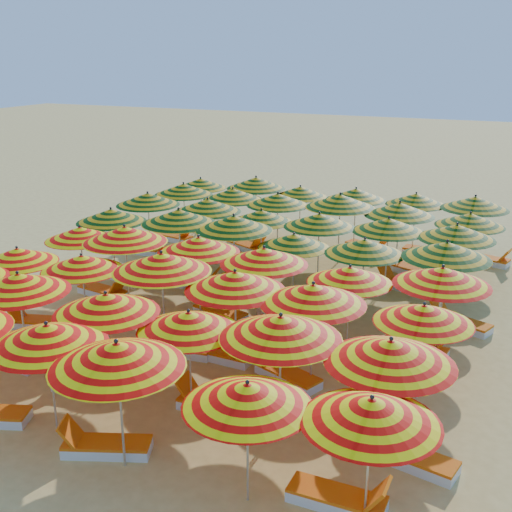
{
  "coord_description": "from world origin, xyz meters",
  "views": [
    {
      "loc": [
        7.42,
        -16.34,
        7.53
      ],
      "look_at": [
        0.0,
        0.5,
        1.6
      ],
      "focal_mm": 45.0,
      "sensor_mm": 36.0,
      "label": 1
    }
  ],
  "objects_px": {
    "umbrella_45": "(356,194)",
    "umbrella_26": "(234,223)",
    "umbrella_20": "(199,245)",
    "lounger_4": "(13,359)",
    "umbrella_34": "(389,225)",
    "umbrella_46": "(416,199)",
    "lounger_10": "(222,354)",
    "lounger_17": "(195,282)",
    "umbrella_7": "(18,283)",
    "lounger_19": "(459,323)",
    "umbrella_33": "(319,220)",
    "umbrella_16": "(313,294)",
    "umbrella_41": "(470,220)",
    "lounger_29": "(486,260)",
    "beachgoer_b": "(236,288)",
    "lounger_13": "(219,312)",
    "umbrella_18": "(80,234)",
    "umbrella_10": "(281,327)",
    "lounger_28": "(427,252)",
    "umbrella_2": "(47,335)",
    "umbrella_38": "(278,200)",
    "umbrella_21": "(264,256)",
    "beachgoer_a": "(261,325)",
    "umbrella_43": "(256,183)",
    "lounger_20": "(140,249)",
    "lounger_25": "(193,224)",
    "umbrella_11": "(390,352)",
    "umbrella_12": "(17,256)",
    "lounger_24": "(412,270)",
    "umbrella_28": "(365,247)",
    "umbrella_30": "(148,199)",
    "lounger_22": "(174,237)",
    "lounger_23": "(247,246)",
    "lounger_15": "(416,349)",
    "lounger_21": "(402,284)",
    "umbrella_36": "(184,189)",
    "lounger_11": "(287,374)",
    "umbrella_13": "(82,263)",
    "lounger_27": "(368,247)",
    "lounger_18": "(246,292)",
    "lounger_12": "(104,291)",
    "lounger_3": "(339,499)",
    "lounger_14": "(283,332)",
    "lounger_6": "(214,405)",
    "umbrella_17": "(424,314)",
    "umbrella_9": "(189,322)",
    "lounger_8": "(39,322)",
    "umbrella_15": "(235,281)",
    "lounger_5": "(88,383)",
    "umbrella_35": "(457,232)",
    "umbrella_27": "(294,241)",
    "lounger_16": "(127,277)",
    "lounger_26": "(247,231)"
  },
  "relations": [
    {
      "from": "umbrella_34",
      "to": "umbrella_46",
      "type": "relative_size",
      "value": 1.09
    },
    {
      "from": "umbrella_30",
      "to": "lounger_22",
      "type": "xyz_separation_m",
      "value": [
        -0.25,
        2.14,
        -2.07
      ]
    },
    {
      "from": "lounger_13",
      "to": "umbrella_18",
      "type": "bearing_deg",
      "value": 17.05
    },
    {
      "from": "lounger_10",
      "to": "umbrella_13",
      "type": "bearing_deg",
      "value": -175.82
    },
    {
      "from": "umbrella_9",
      "to": "lounger_8",
      "type": "height_order",
      "value": "umbrella_9"
    },
    {
      "from": "umbrella_45",
      "to": "umbrella_20",
      "type": "bearing_deg",
      "value": -105.11
    },
    {
      "from": "umbrella_34",
      "to": "lounger_25",
      "type": "relative_size",
      "value": 1.56
    },
    {
      "from": "umbrella_7",
      "to": "lounger_19",
      "type": "height_order",
      "value": "umbrella_7"
    },
    {
      "from": "umbrella_20",
      "to": "lounger_4",
      "type": "bearing_deg",
      "value": -122.01
    },
    {
      "from": "umbrella_26",
      "to": "umbrella_41",
      "type": "relative_size",
      "value": 0.9
    },
    {
      "from": "lounger_18",
      "to": "lounger_21",
      "type": "height_order",
      "value": "same"
    },
    {
      "from": "umbrella_11",
      "to": "lounger_28",
      "type": "relative_size",
      "value": 1.72
    },
    {
      "from": "lounger_6",
      "to": "lounger_20",
      "type": "relative_size",
      "value": 0.99
    },
    {
      "from": "umbrella_20",
      "to": "umbrella_16",
      "type": "bearing_deg",
      "value": -30.29
    },
    {
      "from": "umbrella_15",
      "to": "lounger_5",
      "type": "relative_size",
      "value": 1.65
    },
    {
      "from": "beachgoer_a",
      "to": "umbrella_7",
      "type": "bearing_deg",
      "value": 75.92
    },
    {
      "from": "lounger_20",
      "to": "lounger_21",
      "type": "distance_m",
      "value": 10.14
    },
    {
      "from": "umbrella_38",
      "to": "lounger_10",
      "type": "xyz_separation_m",
      "value": [
        1.96,
        -8.59,
        -2.05
      ]
    },
    {
      "from": "lounger_29",
      "to": "beachgoer_b",
      "type": "bearing_deg",
      "value": -116.42
    },
    {
      "from": "umbrella_12",
      "to": "lounger_23",
      "type": "height_order",
      "value": "umbrella_12"
    },
    {
      "from": "umbrella_10",
      "to": "lounger_28",
      "type": "height_order",
      "value": "umbrella_10"
    },
    {
      "from": "umbrella_27",
      "to": "lounger_18",
      "type": "distance_m",
      "value": 2.48
    },
    {
      "from": "lounger_13",
      "to": "lounger_14",
      "type": "distance_m",
      "value": 2.3
    },
    {
      "from": "umbrella_30",
      "to": "lounger_25",
      "type": "xyz_separation_m",
      "value": [
        -0.48,
        4.22,
        -2.07
      ]
    },
    {
      "from": "umbrella_36",
      "to": "lounger_15",
      "type": "height_order",
      "value": "umbrella_36"
    },
    {
      "from": "umbrella_38",
      "to": "lounger_19",
      "type": "xyz_separation_m",
      "value": [
        7.22,
        -4.11,
        -2.05
      ]
    },
    {
      "from": "umbrella_21",
      "to": "lounger_19",
      "type": "distance_m",
      "value": 5.94
    },
    {
      "from": "lounger_15",
      "to": "umbrella_30",
      "type": "bearing_deg",
      "value": 166.54
    },
    {
      "from": "umbrella_28",
      "to": "umbrella_38",
      "type": "height_order",
      "value": "umbrella_38"
    },
    {
      "from": "umbrella_45",
      "to": "umbrella_26",
      "type": "bearing_deg",
      "value": -109.85
    },
    {
      "from": "umbrella_11",
      "to": "umbrella_12",
      "type": "height_order",
      "value": "umbrella_11"
    },
    {
      "from": "lounger_19",
      "to": "lounger_27",
      "type": "xyz_separation_m",
      "value": [
        -4.21,
        6.16,
        0.0
      ]
    },
    {
      "from": "lounger_10",
      "to": "lounger_17",
      "type": "distance_m",
      "value": 5.39
    },
    {
      "from": "umbrella_18",
      "to": "lounger_10",
      "type": "xyz_separation_m",
      "value": [
        6.08,
        -2.27,
        -1.9
      ]
    },
    {
      "from": "umbrella_13",
      "to": "lounger_12",
      "type": "xyz_separation_m",
      "value": [
        -1.33,
        2.53,
        -1.92
      ]
    },
    {
      "from": "umbrella_43",
      "to": "lounger_20",
      "type": "height_order",
      "value": "umbrella_43"
    },
    {
      "from": "umbrella_33",
      "to": "lounger_17",
      "type": "relative_size",
      "value": 1.39
    },
    {
      "from": "umbrella_13",
      "to": "lounger_27",
      "type": "bearing_deg",
      "value": 64.15
    },
    {
      "from": "umbrella_34",
      "to": "umbrella_28",
      "type": "bearing_deg",
      "value": -92.94
    },
    {
      "from": "umbrella_26",
      "to": "umbrella_35",
      "type": "xyz_separation_m",
      "value": [
        6.53,
        2.16,
        -0.1
      ]
    },
    {
      "from": "umbrella_2",
      "to": "umbrella_38",
      "type": "height_order",
      "value": "umbrella_2"
    },
    {
      "from": "umbrella_36",
      "to": "lounger_19",
      "type": "bearing_deg",
      "value": -20.89
    },
    {
      "from": "lounger_24",
      "to": "beachgoer_b",
      "type": "bearing_deg",
      "value": -105.46
    },
    {
      "from": "umbrella_20",
      "to": "lounger_24",
      "type": "distance_m",
      "value": 8.35
    },
    {
      "from": "lounger_23",
      "to": "beachgoer_b",
      "type": "height_order",
      "value": "beachgoer_b"
    },
    {
      "from": "lounger_10",
      "to": "umbrella_17",
      "type": "bearing_deg",
      "value": 3.99
    },
    {
      "from": "umbrella_16",
      "to": "umbrella_41",
      "type": "relative_size",
      "value": 0.99
    },
    {
      "from": "umbrella_46",
      "to": "lounger_11",
      "type": "distance_m",
      "value": 11.59
    },
    {
      "from": "lounger_16",
      "to": "lounger_26",
      "type": "relative_size",
      "value": 1.0
    },
    {
      "from": "lounger_3",
      "to": "lounger_19",
      "type": "distance_m",
      "value": 8.66
    }
  ]
}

